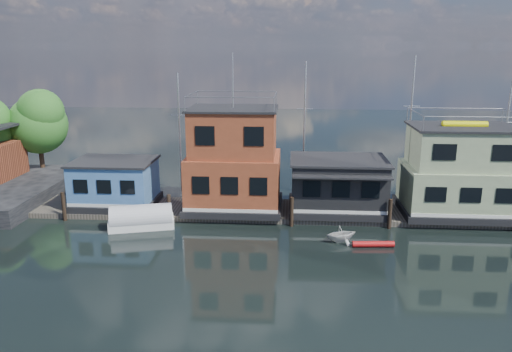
# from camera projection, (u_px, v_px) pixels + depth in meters

# --- Properties ---
(ground) EXTENTS (160.00, 160.00, 0.00)m
(ground) POSITION_uv_depth(u_px,v_px,m) (364.00, 287.00, 27.18)
(ground) COLOR black
(ground) RESTS_ON ground
(dock) EXTENTS (48.00, 5.00, 0.40)m
(dock) POSITION_uv_depth(u_px,v_px,m) (343.00, 212.00, 38.71)
(dock) COLOR #595147
(dock) RESTS_ON ground
(houseboat_blue) EXTENTS (6.40, 4.90, 3.66)m
(houseboat_blue) POSITION_uv_depth(u_px,v_px,m) (115.00, 183.00, 39.45)
(houseboat_blue) COLOR black
(houseboat_blue) RESTS_ON dock
(houseboat_red) EXTENTS (7.40, 5.90, 11.86)m
(houseboat_red) POSITION_uv_depth(u_px,v_px,m) (234.00, 162.00, 38.32)
(houseboat_red) COLOR black
(houseboat_red) RESTS_ON dock
(houseboat_dark) EXTENTS (7.40, 6.10, 4.06)m
(houseboat_dark) POSITION_uv_depth(u_px,v_px,m) (338.00, 185.00, 38.17)
(houseboat_dark) COLOR black
(houseboat_dark) RESTS_ON dock
(houseboat_green) EXTENTS (8.40, 5.90, 7.03)m
(houseboat_green) POSITION_uv_depth(u_px,v_px,m) (460.00, 173.00, 37.29)
(houseboat_green) COLOR black
(houseboat_green) RESTS_ON dock
(pilings) EXTENTS (42.28, 0.28, 2.20)m
(pilings) POSITION_uv_depth(u_px,v_px,m) (343.00, 213.00, 35.81)
(pilings) COLOR #2D2116
(pilings) RESTS_ON ground
(background_masts) EXTENTS (36.40, 0.16, 12.00)m
(background_masts) POSITION_uv_depth(u_px,v_px,m) (395.00, 132.00, 42.83)
(background_masts) COLOR silver
(background_masts) RESTS_ON ground
(red_kayak) EXTENTS (2.74, 0.62, 0.40)m
(red_kayak) POSITION_uv_depth(u_px,v_px,m) (373.00, 244.00, 32.50)
(red_kayak) COLOR red
(red_kayak) RESTS_ON ground
(tarp_runabout) EXTENTS (4.86, 2.95, 1.85)m
(tarp_runabout) POSITION_uv_depth(u_px,v_px,m) (141.00, 219.00, 35.81)
(tarp_runabout) COLOR white
(tarp_runabout) RESTS_ON ground
(dinghy_white) EXTENTS (2.69, 2.52, 1.13)m
(dinghy_white) POSITION_uv_depth(u_px,v_px,m) (341.00, 234.00, 33.32)
(dinghy_white) COLOR silver
(dinghy_white) RESTS_ON ground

